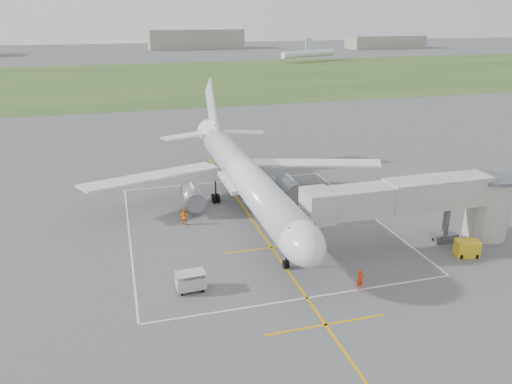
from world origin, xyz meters
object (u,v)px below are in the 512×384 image
object	(u,v)px
jet_bridge	(430,201)
airliner	(245,176)
gpu_unit	(467,248)
ramp_worker_nose	(360,280)
ramp_worker_wing	(184,217)
baggage_cart	(191,281)

from	to	relation	value
jet_bridge	airliner	bearing A→B (deg)	137.81
gpu_unit	ramp_worker_nose	distance (m)	13.48
gpu_unit	airliner	bearing A→B (deg)	150.79
gpu_unit	ramp_worker_wing	size ratio (longest dim) A/B	1.34
gpu_unit	ramp_worker_nose	xyz separation A→B (m)	(-13.16, -2.89, 0.15)
baggage_cart	gpu_unit	bearing A→B (deg)	-4.58
ramp_worker_nose	ramp_worker_wing	bearing A→B (deg)	107.59
airliner	jet_bridge	bearing A→B (deg)	-42.19
airliner	jet_bridge	xyz separation A→B (m)	(15.72, -14.25, 0.35)
jet_bridge	ramp_worker_nose	bearing A→B (deg)	-149.18
airliner	ramp_worker_wing	world-z (taller)	airliner
jet_bridge	ramp_worker_nose	size ratio (longest dim) A/B	12.20
baggage_cart	ramp_worker_nose	xyz separation A→B (m)	(14.24, -3.82, 0.06)
airliner	ramp_worker_wing	distance (m)	8.80
jet_bridge	baggage_cart	size ratio (longest dim) A/B	9.08
ramp_worker_wing	gpu_unit	bearing A→B (deg)	-169.63
gpu_unit	ramp_worker_nose	world-z (taller)	ramp_worker_nose
ramp_worker_nose	gpu_unit	bearing A→B (deg)	-4.69
ramp_worker_wing	ramp_worker_nose	bearing A→B (deg)	165.94
ramp_worker_nose	jet_bridge	bearing A→B (deg)	13.74
baggage_cart	ramp_worker_wing	bearing A→B (deg)	81.38
baggage_cart	ramp_worker_wing	size ratio (longest dim) A/B	1.38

